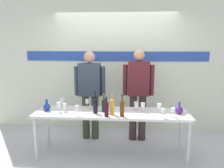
# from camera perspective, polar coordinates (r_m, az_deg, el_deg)

# --- Properties ---
(ground_plane) EXTENTS (10.00, 10.00, 0.00)m
(ground_plane) POSITION_cam_1_polar(r_m,az_deg,el_deg) (3.79, -0.17, -18.69)
(ground_plane) COLOR #BBB9BF
(back_wall) EXTENTS (5.48, 0.11, 3.00)m
(back_wall) POSITION_cam_1_polar(r_m,az_deg,el_deg) (4.55, 1.00, 6.20)
(back_wall) COLOR silver
(back_wall) RESTS_ON ground
(display_table) EXTENTS (2.50, 0.60, 0.77)m
(display_table) POSITION_cam_1_polar(r_m,az_deg,el_deg) (3.50, -0.18, -8.49)
(display_table) COLOR silver
(display_table) RESTS_ON ground
(decanter_blue_left) EXTENTS (0.12, 0.12, 0.20)m
(decanter_blue_left) POSITION_cam_1_polar(r_m,az_deg,el_deg) (3.68, -17.16, -5.89)
(decanter_blue_left) COLOR navy
(decanter_blue_left) RESTS_ON display_table
(decanter_blue_right) EXTENTS (0.12, 0.12, 0.19)m
(decanter_blue_right) POSITION_cam_1_polar(r_m,az_deg,el_deg) (3.53, 17.64, -6.64)
(decanter_blue_right) COLOR #552386
(decanter_blue_right) RESTS_ON display_table
(presenter_left) EXTENTS (0.60, 0.22, 1.73)m
(presenter_left) POSITION_cam_1_polar(r_m,az_deg,el_deg) (4.10, -5.96, -1.57)
(presenter_left) COLOR #313926
(presenter_left) RESTS_ON ground
(presenter_right) EXTENTS (0.59, 0.22, 1.76)m
(presenter_right) POSITION_cam_1_polar(r_m,az_deg,el_deg) (4.04, 7.09, -1.58)
(presenter_right) COLOR #342827
(presenter_right) RESTS_ON ground
(wine_bottle_0) EXTENTS (0.07, 0.07, 0.29)m
(wine_bottle_0) POSITION_cam_1_polar(r_m,az_deg,el_deg) (3.45, -2.18, -5.56)
(wine_bottle_0) COLOR black
(wine_bottle_0) RESTS_ON display_table
(wine_bottle_1) EXTENTS (0.07, 0.07, 0.34)m
(wine_bottle_1) POSITION_cam_1_polar(r_m,az_deg,el_deg) (3.24, 2.73, -6.34)
(wine_bottle_1) COLOR #542E0F
(wine_bottle_1) RESTS_ON display_table
(wine_bottle_2) EXTENTS (0.07, 0.07, 0.31)m
(wine_bottle_2) POSITION_cam_1_polar(r_m,az_deg,el_deg) (3.23, -1.50, -6.55)
(wine_bottle_2) COLOR #370718
(wine_bottle_2) RESTS_ON display_table
(wine_bottle_3) EXTENTS (0.07, 0.07, 0.30)m
(wine_bottle_3) POSITION_cam_1_polar(r_m,az_deg,el_deg) (3.39, -4.52, -5.74)
(wine_bottle_3) COLOR black
(wine_bottle_3) RESTS_ON display_table
(wine_bottle_4) EXTENTS (0.07, 0.07, 0.31)m
(wine_bottle_4) POSITION_cam_1_polar(r_m,az_deg,el_deg) (3.60, -4.56, -4.74)
(wine_bottle_4) COLOR black
(wine_bottle_4) RESTS_ON display_table
(wine_bottle_5) EXTENTS (0.07, 0.07, 0.32)m
(wine_bottle_5) POSITION_cam_1_polar(r_m,az_deg,el_deg) (3.32, 0.01, -5.94)
(wine_bottle_5) COLOR gold
(wine_bottle_5) RESTS_ON display_table
(wine_glass_left_0) EXTENTS (0.06, 0.06, 0.14)m
(wine_glass_left_0) POSITION_cam_1_polar(r_m,az_deg,el_deg) (3.54, -12.69, -5.83)
(wine_glass_left_0) COLOR white
(wine_glass_left_0) RESTS_ON display_table
(wine_glass_left_1) EXTENTS (0.07, 0.07, 0.16)m
(wine_glass_left_1) POSITION_cam_1_polar(r_m,az_deg,el_deg) (3.54, -14.16, -5.51)
(wine_glass_left_1) COLOR white
(wine_glass_left_1) RESTS_ON display_table
(wine_glass_left_2) EXTENTS (0.07, 0.07, 0.15)m
(wine_glass_left_2) POSITION_cam_1_polar(r_m,az_deg,el_deg) (3.85, -13.43, -4.38)
(wine_glass_left_2) COLOR white
(wine_glass_left_2) RESTS_ON display_table
(wine_glass_left_3) EXTENTS (0.06, 0.06, 0.15)m
(wine_glass_left_3) POSITION_cam_1_polar(r_m,az_deg,el_deg) (3.70, -6.68, -4.70)
(wine_glass_left_3) COLOR white
(wine_glass_left_3) RESTS_ON display_table
(wine_glass_left_4) EXTENTS (0.06, 0.06, 0.17)m
(wine_glass_left_4) POSITION_cam_1_polar(r_m,az_deg,el_deg) (3.29, -9.40, -6.56)
(wine_glass_left_4) COLOR white
(wine_glass_left_4) RESTS_ON display_table
(wine_glass_right_0) EXTENTS (0.07, 0.07, 0.14)m
(wine_glass_right_0) POSITION_cam_1_polar(r_m,az_deg,el_deg) (3.55, 6.55, -5.52)
(wine_glass_right_0) COLOR white
(wine_glass_right_0) RESTS_ON display_table
(wine_glass_right_1) EXTENTS (0.07, 0.07, 0.15)m
(wine_glass_right_1) POSITION_cam_1_polar(r_m,az_deg,el_deg) (3.50, 8.31, -5.65)
(wine_glass_right_1) COLOR white
(wine_glass_right_1) RESTS_ON display_table
(wine_glass_right_2) EXTENTS (0.06, 0.06, 0.14)m
(wine_glass_right_2) POSITION_cam_1_polar(r_m,az_deg,el_deg) (3.27, 13.63, -7.13)
(wine_glass_right_2) COLOR white
(wine_glass_right_2) RESTS_ON display_table
(wine_glass_right_3) EXTENTS (0.06, 0.06, 0.15)m
(wine_glass_right_3) POSITION_cam_1_polar(r_m,az_deg,el_deg) (3.34, 16.14, -6.87)
(wine_glass_right_3) COLOR white
(wine_glass_right_3) RESTS_ON display_table
(wine_glass_right_4) EXTENTS (0.07, 0.07, 0.15)m
(wine_glass_right_4) POSITION_cam_1_polar(r_m,az_deg,el_deg) (3.50, 12.59, -5.80)
(wine_glass_right_4) COLOR white
(wine_glass_right_4) RESTS_ON display_table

